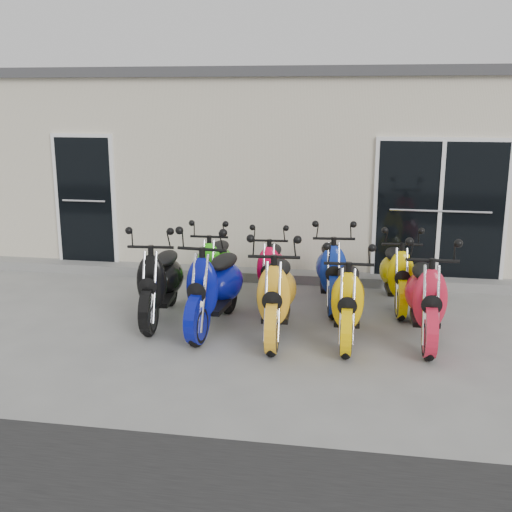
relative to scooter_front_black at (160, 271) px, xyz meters
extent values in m
plane|color=gray|center=(1.16, 0.11, -0.68)|extent=(80.00, 80.00, 0.00)
cube|color=beige|center=(1.16, 5.31, 0.92)|extent=(14.00, 6.00, 3.20)
cube|color=#3F3F42|center=(1.16, 5.31, 2.60)|extent=(14.20, 6.20, 0.16)
cube|color=gray|center=(1.16, 2.13, -0.60)|extent=(14.00, 0.40, 0.15)
cube|color=black|center=(-2.04, 2.28, 0.58)|extent=(1.07, 0.08, 2.22)
cube|color=black|center=(3.76, 2.28, 0.58)|extent=(2.02, 0.08, 2.22)
camera|label=1|loc=(2.64, -7.79, 2.22)|focal=45.00mm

